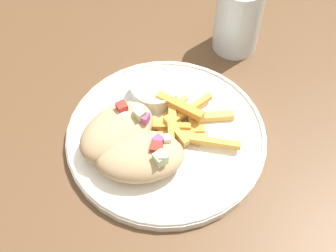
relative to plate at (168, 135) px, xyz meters
name	(u,v)px	position (x,y,z in m)	size (l,w,h in m)	color
table	(158,144)	(0.00, 0.05, -0.09)	(1.26, 1.26, 0.75)	brown
plate	(168,135)	(0.00, 0.00, 0.00)	(0.31, 0.31, 0.02)	white
pita_sandwich_near	(140,156)	(-0.06, -0.04, 0.03)	(0.14, 0.11, 0.06)	tan
pita_sandwich_far	(117,132)	(-0.07, 0.01, 0.03)	(0.15, 0.13, 0.06)	tan
fries_pile	(183,121)	(0.03, 0.01, 0.02)	(0.14, 0.15, 0.03)	#E5B251
sauce_ramekin	(155,90)	(0.01, 0.08, 0.02)	(0.08, 0.08, 0.03)	white
water_glass	(238,20)	(0.18, 0.16, 0.05)	(0.08, 0.08, 0.13)	silver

